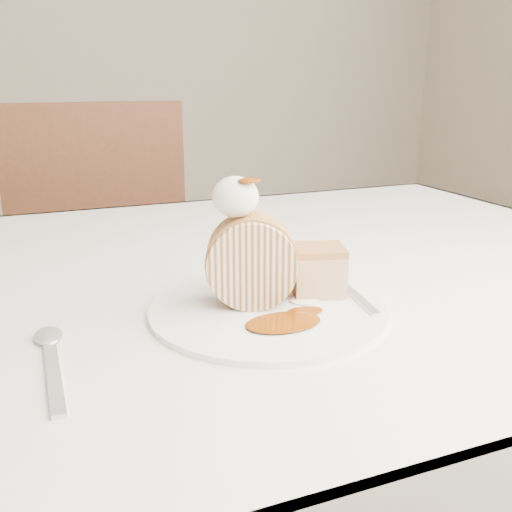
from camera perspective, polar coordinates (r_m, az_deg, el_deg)
name	(u,v)px	position (r m, az deg, el deg)	size (l,w,h in m)	color
table	(195,333)	(0.80, -6.12, -7.68)	(1.40, 0.90, 0.75)	white
chair_far	(98,250)	(1.65, -15.52, 0.54)	(0.45, 0.45, 0.94)	brown
plate	(268,309)	(0.63, 1.19, -5.32)	(0.26, 0.26, 0.01)	white
roulade_slice	(252,262)	(0.62, -0.41, -0.57)	(0.10, 0.10, 0.05)	#FDDEB0
cake_chunk	(318,273)	(0.66, 6.22, -1.72)	(0.06, 0.05, 0.05)	#BF8548
whipped_cream	(235,197)	(0.61, -2.07, 5.93)	(0.05, 0.05, 0.04)	white
caramel_drizzle	(249,175)	(0.60, -0.68, 8.09)	(0.03, 0.02, 0.01)	#723004
caramel_pool	(283,322)	(0.59, 2.74, -6.62)	(0.08, 0.05, 0.00)	#723004
fork	(356,296)	(0.66, 9.97, -3.97)	(0.02, 0.15, 0.00)	silver
spoon	(54,377)	(0.53, -19.55, -11.35)	(0.02, 0.16, 0.00)	silver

